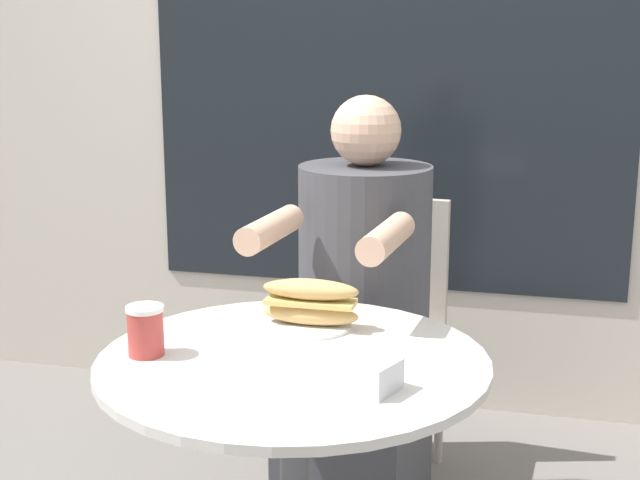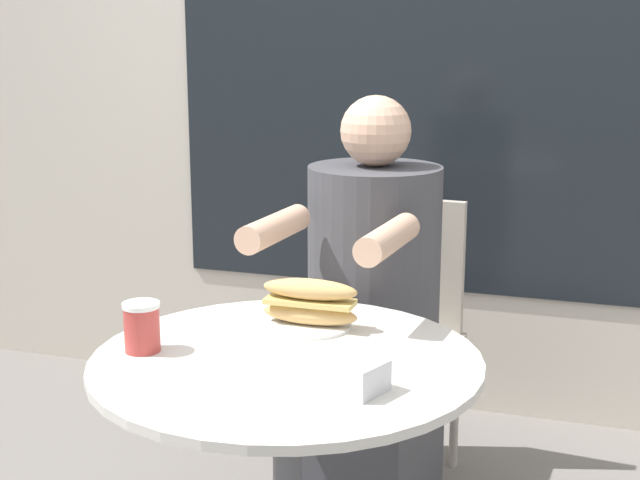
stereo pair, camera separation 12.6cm
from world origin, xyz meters
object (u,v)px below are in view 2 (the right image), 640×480
object	(u,v)px
cafe_table	(287,438)
sandwich_on_plate	(310,305)
diner_chair	(401,313)
drink_cup	(142,327)
seated_diner	(368,348)

from	to	relation	value
cafe_table	sandwich_on_plate	distance (m)	0.31
diner_chair	drink_cup	bearing A→B (deg)	76.41
seated_diner	drink_cup	xyz separation A→B (m)	(-0.32, -0.67, 0.24)
seated_diner	drink_cup	world-z (taller)	seated_diner
sandwich_on_plate	drink_cup	world-z (taller)	sandwich_on_plate
seated_diner	sandwich_on_plate	size ratio (longest dim) A/B	5.42
cafe_table	seated_diner	size ratio (longest dim) A/B	0.67
cafe_table	sandwich_on_plate	bearing A→B (deg)	94.35
diner_chair	drink_cup	world-z (taller)	diner_chair
sandwich_on_plate	cafe_table	bearing A→B (deg)	-85.65
cafe_table	seated_diner	world-z (taller)	seated_diner
drink_cup	diner_chair	bearing A→B (deg)	72.12
diner_chair	drink_cup	size ratio (longest dim) A/B	8.17
cafe_table	sandwich_on_plate	xyz separation A→B (m)	(-0.01, 0.20, 0.24)
diner_chair	sandwich_on_plate	distance (m)	0.80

